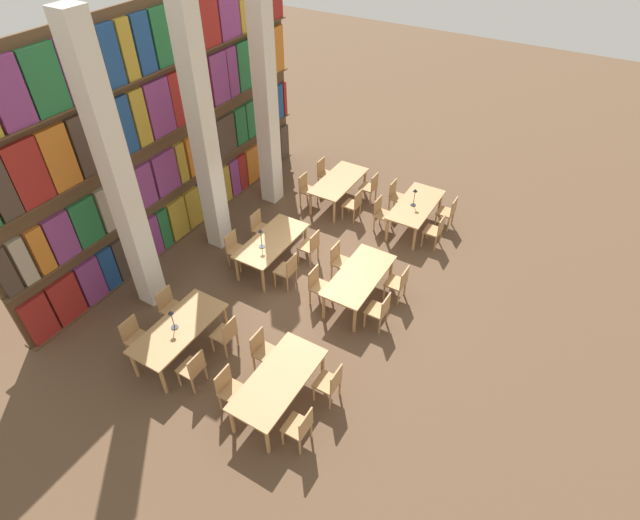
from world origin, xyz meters
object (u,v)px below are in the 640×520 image
(chair_12, at_px, (193,368))
(chair_13, at_px, (136,337))
(chair_8, at_px, (435,230))
(desk_lamp_0, at_px, (415,194))
(reading_table_1, at_px, (359,277))
(chair_15, at_px, (170,306))
(chair_20, at_px, (354,204))
(pillar_left, at_px, (119,181))
(desk_lamp_2, at_px, (261,235))
(reading_table_5, at_px, (339,182))
(pillar_center, at_px, (203,132))
(reading_table_2, at_px, (416,206))
(pillar_right, at_px, (265,95))
(chair_11, at_px, (396,196))
(reading_table_3, at_px, (179,330))
(chair_17, at_px, (236,249))
(chair_0, at_px, (300,427))
(chair_5, at_px, (318,285))
(desk_lamp_1, at_px, (172,316))
(reading_table_0, at_px, (279,381))
(chair_3, at_px, (263,350))
(chair_4, at_px, (380,310))
(chair_18, at_px, (310,246))
(chair_10, at_px, (448,212))
(chair_21, at_px, (307,189))
(chair_7, at_px, (340,260))
(chair_23, at_px, (325,173))
(chair_6, at_px, (398,282))
(chair_14, at_px, (226,334))
(chair_2, at_px, (330,383))
(chair_22, at_px, (370,187))
(chair_19, at_px, (260,227))
(chair_9, at_px, (382,213))

(chair_12, height_order, chair_13, same)
(chair_8, distance_m, desk_lamp_0, 1.04)
(reading_table_1, distance_m, chair_15, 4.00)
(chair_12, relative_size, chair_20, 1.00)
(pillar_left, xyz_separation_m, reading_table_1, (2.27, -3.96, -2.35))
(desk_lamp_2, xyz_separation_m, reading_table_5, (3.42, -0.11, -0.41))
(pillar_center, xyz_separation_m, reading_table_2, (3.07, -3.98, -2.35))
(pillar_right, height_order, chair_20, pillar_right)
(chair_11, distance_m, reading_table_3, 6.86)
(chair_17, xyz_separation_m, chair_20, (3.07, -1.53, 0.00))
(chair_0, distance_m, chair_8, 6.22)
(chair_5, bearing_deg, desk_lamp_1, -31.58)
(chair_13, bearing_deg, reading_table_0, 98.66)
(reading_table_2, bearing_deg, chair_0, -173.85)
(pillar_center, relative_size, desk_lamp_1, 13.05)
(chair_3, bearing_deg, chair_15, -88.92)
(chair_4, xyz_separation_m, chair_18, (1.06, 2.31, 0.00))
(pillar_left, distance_m, chair_10, 7.92)
(chair_5, height_order, chair_21, same)
(chair_21, bearing_deg, chair_17, -1.25)
(chair_4, bearing_deg, chair_7, 56.85)
(chair_18, distance_m, chair_23, 3.36)
(desk_lamp_0, xyz_separation_m, chair_15, (-5.63, 3.00, -0.57))
(chair_11, bearing_deg, chair_15, -20.58)
(chair_6, xyz_separation_m, chair_14, (-3.06, 2.30, 0.00))
(chair_2, bearing_deg, pillar_right, 43.50)
(chair_14, height_order, chair_22, same)
(chair_0, distance_m, chair_11, 7.29)
(chair_18, height_order, reading_table_5, chair_18)
(chair_3, xyz_separation_m, desk_lamp_1, (-0.57, 1.63, 0.56))
(chair_8, xyz_separation_m, chair_18, (-2.09, 2.33, 0.00))
(chair_7, bearing_deg, pillar_right, -120.89)
(reading_table_0, distance_m, reading_table_3, 2.31)
(chair_8, xyz_separation_m, reading_table_3, (-5.74, 3.05, 0.17))
(desk_lamp_2, bearing_deg, chair_11, -22.95)
(chair_3, xyz_separation_m, reading_table_5, (5.69, 1.52, 0.17))
(chair_2, height_order, chair_19, same)
(chair_15, bearing_deg, chair_12, 56.90)
(chair_17, bearing_deg, chair_15, 0.12)
(desk_lamp_1, xyz_separation_m, reading_table_5, (6.26, -0.11, -0.39))
(chair_22, bearing_deg, desk_lamp_1, 172.92)
(chair_9, xyz_separation_m, chair_10, (0.93, -1.46, 0.00))
(chair_19, bearing_deg, chair_17, 0.00)
(chair_5, distance_m, chair_9, 3.15)
(chair_8, relative_size, chair_10, 1.00)
(chair_18, height_order, chair_19, same)
(reading_table_0, xyz_separation_m, chair_4, (2.60, -0.72, -0.17))
(pillar_left, xyz_separation_m, chair_23, (5.90, -0.99, -2.52))
(chair_6, height_order, chair_15, same)
(pillar_right, relative_size, chair_4, 6.83)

